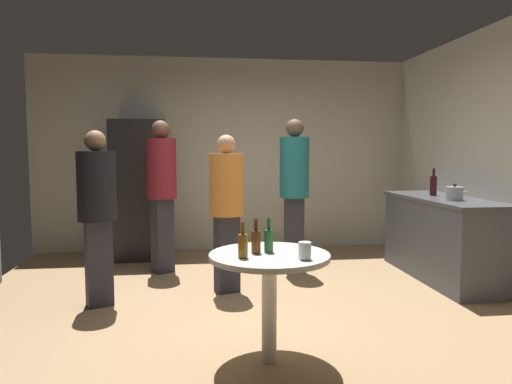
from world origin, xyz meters
TOP-DOWN VIEW (x-y plane):
  - ground_plane at (0.00, 0.00)m, footprint 5.20×5.20m
  - wall_back at (0.00, 2.63)m, footprint 5.32×0.06m
  - refrigerator at (-1.14, 2.20)m, footprint 0.70×0.68m
  - kitchen_counter at (2.28, 0.73)m, footprint 0.64×1.78m
  - kettle at (2.23, 0.44)m, footprint 0.24×0.17m
  - wine_bottle_on_counter at (2.28, 0.97)m, footprint 0.08×0.08m
  - foreground_table at (0.07, -1.06)m, footprint 0.80×0.80m
  - beer_bottle_amber at (-0.12, -1.17)m, footprint 0.06×0.06m
  - beer_bottle_brown at (-0.02, -1.04)m, footprint 0.06×0.06m
  - beer_bottle_green at (0.07, -1.03)m, footprint 0.06×0.06m
  - plastic_cup_white at (0.26, -1.26)m, footprint 0.08×0.08m
  - person_in_black_shirt at (-1.29, 0.26)m, footprint 0.45×0.45m
  - person_in_teal_shirt at (0.71, 1.22)m, footprint 0.37×0.37m
  - person_in_maroon_shirt at (-0.81, 1.38)m, footprint 0.47×0.47m
  - person_in_orange_shirt at (-0.11, 0.53)m, footprint 0.43×0.43m

SIDE VIEW (x-z plane):
  - ground_plane at x=0.00m, z-range -0.10..0.00m
  - kitchen_counter at x=2.28m, z-range 0.00..0.90m
  - foreground_table at x=0.07m, z-range 0.26..1.00m
  - plastic_cup_white at x=0.26m, z-range 0.73..0.85m
  - beer_bottle_amber at x=-0.12m, z-range 0.70..0.93m
  - beer_bottle_brown at x=-0.02m, z-range 0.70..0.93m
  - beer_bottle_green at x=0.07m, z-range 0.70..0.93m
  - refrigerator at x=-1.14m, z-range 0.00..1.80m
  - person_in_orange_shirt at x=-0.11m, z-range 0.13..1.69m
  - person_in_black_shirt at x=-1.29m, z-range 0.13..1.72m
  - kettle at x=2.23m, z-range 0.88..1.06m
  - wine_bottle_on_counter at x=2.28m, z-range 0.86..1.17m
  - person_in_maroon_shirt at x=-0.81m, z-range 0.15..1.91m
  - person_in_teal_shirt at x=0.71m, z-range 0.16..1.93m
  - wall_back at x=0.00m, z-range 0.00..2.70m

